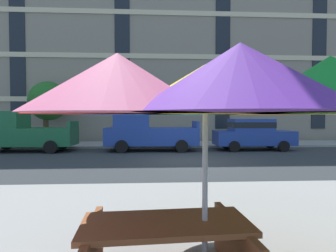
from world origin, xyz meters
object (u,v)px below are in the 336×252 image
(pickup_green, at_px, (23,133))
(sedan_blue, at_px, (252,133))
(pickup_blue, at_px, (148,132))
(patio_umbrella, at_px, (205,92))
(picnic_table, at_px, (166,247))
(street_tree_left, at_px, (47,101))

(pickup_green, bearing_deg, sedan_blue, -0.00)
(pickup_blue, distance_m, sedan_blue, 5.98)
(sedan_blue, relative_size, patio_umbrella, 1.17)
(pickup_blue, xyz_separation_m, picnic_table, (0.38, -12.71, -0.54))
(patio_umbrella, distance_m, picnic_table, 1.72)
(pickup_blue, distance_m, picnic_table, 12.73)
(sedan_blue, relative_size, picnic_table, 2.33)
(pickup_blue, distance_m, street_tree_left, 7.97)
(pickup_blue, height_order, sedan_blue, pickup_blue)
(pickup_blue, bearing_deg, sedan_blue, -0.00)
(patio_umbrella, bearing_deg, street_tree_left, 114.85)
(pickup_green, xyz_separation_m, picnic_table, (7.18, -12.71, -0.54))
(pickup_blue, bearing_deg, pickup_green, 180.00)
(pickup_blue, bearing_deg, picnic_table, -88.28)
(pickup_green, bearing_deg, pickup_blue, 0.00)
(sedan_blue, height_order, picnic_table, sedan_blue)
(sedan_blue, height_order, patio_umbrella, patio_umbrella)
(street_tree_left, relative_size, picnic_table, 2.26)
(street_tree_left, bearing_deg, sedan_blue, -16.18)
(patio_umbrella, relative_size, picnic_table, 1.99)
(pickup_blue, relative_size, street_tree_left, 1.19)
(street_tree_left, bearing_deg, patio_umbrella, -65.15)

